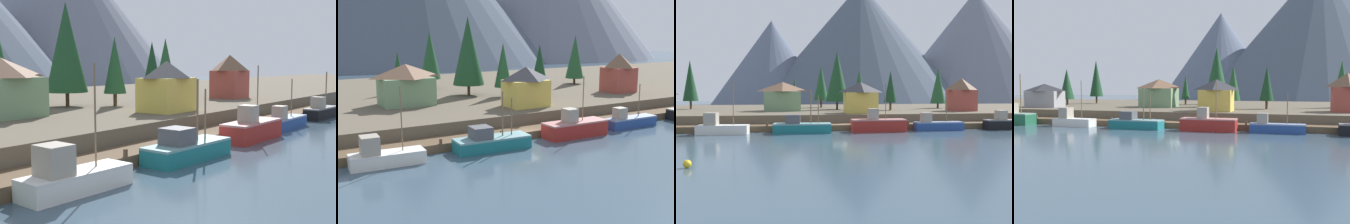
{
  "view_description": "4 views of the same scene",
  "coord_description": "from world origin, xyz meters",
  "views": [
    {
      "loc": [
        -37.9,
        -23.06,
        8.2
      ],
      "look_at": [
        -1.56,
        3.81,
        3.36
      ],
      "focal_mm": 48.55,
      "sensor_mm": 36.0,
      "label": 1
    },
    {
      "loc": [
        -29.3,
        -44.9,
        13.98
      ],
      "look_at": [
        -2.5,
        1.59,
        3.59
      ],
      "focal_mm": 45.72,
      "sensor_mm": 36.0,
      "label": 2
    },
    {
      "loc": [
        -7.6,
        -56.42,
        6.37
      ],
      "look_at": [
        1.25,
        3.88,
        2.99
      ],
      "focal_mm": 36.41,
      "sensor_mm": 36.0,
      "label": 3
    },
    {
      "loc": [
        18.98,
        -59.02,
        7.16
      ],
      "look_at": [
        0.41,
        2.77,
        2.66
      ],
      "focal_mm": 39.22,
      "sensor_mm": 36.0,
      "label": 4
    }
  ],
  "objects": [
    {
      "name": "ground_plane",
      "position": [
        0.0,
        20.0,
        -0.5
      ],
      "size": [
        400.0,
        400.0,
        1.0
      ],
      "primitive_type": "cube",
      "color": "#384C5B"
    },
    {
      "name": "dock",
      "position": [
        0.0,
        1.99,
        0.5
      ],
      "size": [
        80.0,
        4.0,
        1.6
      ],
      "color": "brown",
      "rests_on": "ground_plane"
    },
    {
      "name": "shoreline_bank",
      "position": [
        0.0,
        32.0,
        1.25
      ],
      "size": [
        400.0,
        56.0,
        2.5
      ],
      "primitive_type": "cube",
      "color": "brown",
      "rests_on": "ground_plane"
    },
    {
      "name": "fishing_boat_white",
      "position": [
        -18.95,
        -1.55,
        1.06
      ],
      "size": [
        7.83,
        2.88,
        8.23
      ],
      "rotation": [
        0.0,
        0.0,
        -0.05
      ],
      "color": "silver",
      "rests_on": "ground_plane"
    },
    {
      "name": "fishing_boat_teal",
      "position": [
        -6.54,
        -1.81,
        1.01
      ],
      "size": [
        9.22,
        3.34,
        6.87
      ],
      "rotation": [
        0.0,
        0.0,
        -0.05
      ],
      "color": "#196B70",
      "rests_on": "ground_plane"
    },
    {
      "name": "fishing_boat_red",
      "position": [
        6.14,
        -1.66,
        1.19
      ],
      "size": [
        8.94,
        3.02,
        7.99
      ],
      "rotation": [
        0.0,
        0.0,
        -0.01
      ],
      "color": "maroon",
      "rests_on": "ground_plane"
    },
    {
      "name": "fishing_boat_blue",
      "position": [
        16.63,
        -1.25,
        0.93
      ],
      "size": [
        8.32,
        2.28,
        6.25
      ],
      "rotation": [
        0.0,
        0.0,
        -0.01
      ],
      "color": "navy",
      "rests_on": "ground_plane"
    },
    {
      "name": "house_yellow",
      "position": [
        5.28,
        9.07,
        5.57
      ],
      "size": [
        6.39,
        4.85,
        6.01
      ],
      "color": "gold",
      "rests_on": "shoreline_bank"
    },
    {
      "name": "house_green",
      "position": [
        -10.03,
        19.33,
        5.72
      ],
      "size": [
        8.08,
        6.17,
        6.31
      ],
      "color": "#6B8E66",
      "rests_on": "shoreline_bank"
    },
    {
      "name": "house_red",
      "position": [
        28.57,
        13.43,
        6.14
      ],
      "size": [
        5.41,
        4.92,
        7.11
      ],
      "color": "#9E4238",
      "rests_on": "shoreline_bank"
    },
    {
      "name": "conifer_near_right",
      "position": [
        -0.44,
        34.68,
        9.06
      ],
      "size": [
        3.92,
        3.92,
        11.19
      ],
      "color": "#4C3823",
      "rests_on": "shoreline_bank"
    },
    {
      "name": "conifer_mid_left",
      "position": [
        -7.49,
        32.31,
        6.98
      ],
      "size": [
        2.22,
        2.22,
        7.59
      ],
      "color": "#4C3823",
      "rests_on": "shoreline_bank"
    },
    {
      "name": "conifer_mid_right",
      "position": [
        29.22,
        27.16,
        8.23
      ],
      "size": [
        3.88,
        3.88,
        10.28
      ],
      "color": "#4C3823",
      "rests_on": "shoreline_bank"
    },
    {
      "name": "conifer_back_left",
      "position": [
        13.97,
        18.18,
        7.78
      ],
      "size": [
        2.88,
        2.88,
        8.87
      ],
      "color": "#4C3823",
      "rests_on": "shoreline_bank"
    },
    {
      "name": "conifer_back_right",
      "position": [
        6.95,
        18.97,
        7.95
      ],
      "size": [
        3.03,
        3.03,
        9.27
      ],
      "color": "#4C3823",
      "rests_on": "shoreline_bank"
    },
    {
      "name": "conifer_centre",
      "position": [
        2.47,
        23.41,
        10.3
      ],
      "size": [
        5.52,
        5.52,
        13.7
      ],
      "color": "#4C3823",
      "rests_on": "shoreline_bank"
    }
  ]
}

